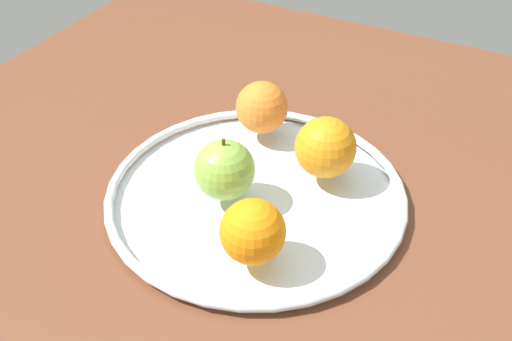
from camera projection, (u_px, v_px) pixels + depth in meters
The scene contains 6 objects.
ground_plane at pixel (256, 211), 81.70cm from camera, with size 112.00×112.00×4.00cm, color brown.
fruit_bowl at pixel (256, 194), 79.90cm from camera, with size 38.43×38.43×1.80cm.
apple at pixel (225, 170), 76.32cm from camera, with size 7.59×7.59×8.39cm.
orange_front_right at pixel (325, 147), 79.66cm from camera, with size 7.97×7.97×7.97cm, color orange.
orange_front_left at pixel (253, 232), 67.90cm from camera, with size 7.39×7.39×7.39cm, color orange.
orange_back_right at pixel (262, 107), 87.67cm from camera, with size 7.40×7.40×7.40cm, color orange.
Camera 1 is at (-53.95, -28.28, 52.71)cm, focal length 43.81 mm.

